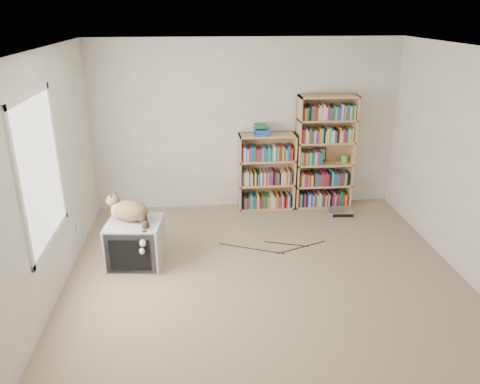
{
  "coord_description": "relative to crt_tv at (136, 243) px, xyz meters",
  "views": [
    {
      "loc": [
        -0.71,
        -4.22,
        2.87
      ],
      "look_at": [
        -0.23,
        1.0,
        0.8
      ],
      "focal_mm": 35.0,
      "sensor_mm": 36.0,
      "label": 1
    }
  ],
  "objects": [
    {
      "name": "floor",
      "position": [
        1.49,
        -0.81,
        -0.27
      ],
      "size": [
        4.5,
        5.0,
        0.01
      ],
      "primitive_type": "cube",
      "color": "tan",
      "rests_on": "ground"
    },
    {
      "name": "wall_back",
      "position": [
        1.49,
        1.69,
        0.98
      ],
      "size": [
        4.5,
        0.02,
        2.5
      ],
      "primitive_type": "cube",
      "color": "silver",
      "rests_on": "floor"
    },
    {
      "name": "wall_front",
      "position": [
        1.49,
        -3.31,
        0.98
      ],
      "size": [
        4.5,
        0.02,
        2.5
      ],
      "primitive_type": "cube",
      "color": "silver",
      "rests_on": "floor"
    },
    {
      "name": "wall_left",
      "position": [
        -0.76,
        -0.81,
        0.98
      ],
      "size": [
        0.02,
        5.0,
        2.5
      ],
      "primitive_type": "cube",
      "color": "silver",
      "rests_on": "floor"
    },
    {
      "name": "ceiling",
      "position": [
        1.49,
        -0.81,
        2.23
      ],
      "size": [
        4.5,
        5.0,
        0.02
      ],
      "primitive_type": "cube",
      "color": "white",
      "rests_on": "wall_back"
    },
    {
      "name": "window",
      "position": [
        -0.75,
        -0.61,
        1.13
      ],
      "size": [
        0.02,
        1.22,
        1.52
      ],
      "primitive_type": "cube",
      "color": "white",
      "rests_on": "wall_left"
    },
    {
      "name": "crt_tv",
      "position": [
        0.0,
        0.0,
        0.0
      ],
      "size": [
        0.68,
        0.63,
        0.54
      ],
      "rotation": [
        0.0,
        0.0,
        -0.1
      ],
      "color": "#ACADAF",
      "rests_on": "floor"
    },
    {
      "name": "cat",
      "position": [
        -0.01,
        -0.0,
        0.36
      ],
      "size": [
        0.6,
        0.67,
        0.53
      ],
      "rotation": [
        0.0,
        0.0,
        -0.41
      ],
      "color": "#392417",
      "rests_on": "crt_tv"
    },
    {
      "name": "bookcase_tall",
      "position": [
        2.66,
        1.55,
        0.54
      ],
      "size": [
        0.85,
        0.3,
        1.7
      ],
      "color": "tan",
      "rests_on": "floor"
    },
    {
      "name": "bookcase_short",
      "position": [
        1.79,
        1.55,
        0.26
      ],
      "size": [
        0.84,
        0.3,
        1.15
      ],
      "color": "tan",
      "rests_on": "floor"
    },
    {
      "name": "book_stack",
      "position": [
        1.7,
        1.53,
        0.96
      ],
      "size": [
        0.21,
        0.27,
        0.15
      ],
      "primitive_type": "cube",
      "color": "red",
      "rests_on": "bookcase_short"
    },
    {
      "name": "green_mug",
      "position": [
        2.97,
        1.53,
        0.48
      ],
      "size": [
        0.1,
        0.1,
        0.11
      ],
      "primitive_type": "cylinder",
      "color": "#63BF36",
      "rests_on": "bookcase_tall"
    },
    {
      "name": "framed_print",
      "position": [
        2.63,
        1.63,
        0.53
      ],
      "size": [
        0.16,
        0.05,
        0.21
      ],
      "primitive_type": "cube",
      "rotation": [
        -0.17,
        0.0,
        0.0
      ],
      "color": "black",
      "rests_on": "bookcase_tall"
    },
    {
      "name": "dvd_player",
      "position": [
        2.84,
        1.15,
        -0.23
      ],
      "size": [
        0.37,
        0.28,
        0.08
      ],
      "primitive_type": "cube",
      "rotation": [
        0.0,
        0.0,
        -0.08
      ],
      "color": "#A5A5AA",
      "rests_on": "floor"
    },
    {
      "name": "wall_outlet",
      "position": [
        -0.75,
        0.34,
        0.05
      ],
      "size": [
        0.01,
        0.08,
        0.13
      ],
      "primitive_type": "cube",
      "color": "silver",
      "rests_on": "wall_left"
    },
    {
      "name": "floor_cables",
      "position": [
        1.88,
        0.47,
        -0.27
      ],
      "size": [
        1.2,
        0.7,
        0.01
      ],
      "primitive_type": null,
      "color": "black",
      "rests_on": "floor"
    }
  ]
}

